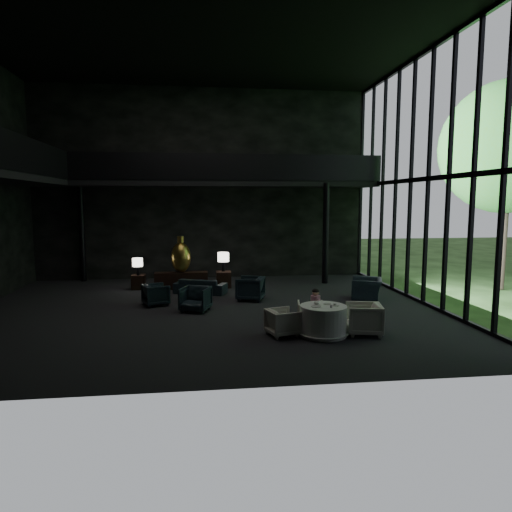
{
  "coord_description": "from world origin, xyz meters",
  "views": [
    {
      "loc": [
        -0.21,
        -13.7,
        3.31
      ],
      "look_at": [
        1.56,
        0.5,
        1.57
      ],
      "focal_mm": 32.0,
      "sensor_mm": 36.0,
      "label": 1
    }
  ],
  "objects": [
    {
      "name": "cream_pot",
      "position": [
        2.91,
        -3.27,
        0.78
      ],
      "size": [
        0.06,
        0.06,
        0.06
      ],
      "primitive_type": "cylinder",
      "rotation": [
        0.0,
        0.0,
        0.14
      ],
      "color": "#99999E",
      "rests_on": "dining_table"
    },
    {
      "name": "wall_back",
      "position": [
        0.0,
        6.0,
        4.0
      ],
      "size": [
        14.0,
        0.04,
        8.0
      ],
      "primitive_type": "cube",
      "color": "black",
      "rests_on": "ground"
    },
    {
      "name": "bronze_urn",
      "position": [
        -0.91,
        3.49,
        1.21
      ],
      "size": [
        0.73,
        0.73,
        1.36
      ],
      "color": "olive",
      "rests_on": "console"
    },
    {
      "name": "dining_chair_north",
      "position": [
        2.71,
        -2.04,
        0.31
      ],
      "size": [
        0.7,
        0.67,
        0.63
      ],
      "primitive_type": "imported",
      "rotation": [
        0.0,
        0.0,
        2.96
      ],
      "color": "beige",
      "rests_on": "floor"
    },
    {
      "name": "table_lamp_left",
      "position": [
        -2.51,
        3.53,
        1.01
      ],
      "size": [
        0.38,
        0.38,
        0.64
      ],
      "color": "black",
      "rests_on": "side_table_left"
    },
    {
      "name": "railing_left",
      "position": [
        -5.0,
        0.0,
        4.6
      ],
      "size": [
        0.06,
        12.0,
        1.0
      ],
      "primitive_type": "cube",
      "color": "black",
      "rests_on": "mezzanine_left"
    },
    {
      "name": "curtain_wall",
      "position": [
        6.95,
        0.0,
        4.0
      ],
      "size": [
        0.2,
        12.0,
        8.0
      ],
      "primitive_type": null,
      "color": "black",
      "rests_on": "ground"
    },
    {
      "name": "railing_back",
      "position": [
        1.0,
        4.0,
        4.6
      ],
      "size": [
        12.0,
        0.06,
        1.0
      ],
      "primitive_type": "cube",
      "color": "black",
      "rests_on": "mezzanine_back"
    },
    {
      "name": "sofa",
      "position": [
        -0.2,
        2.55,
        0.32
      ],
      "size": [
        1.69,
        1.02,
        0.64
      ],
      "primitive_type": "imported",
      "rotation": [
        0.0,
        0.0,
        2.78
      ],
      "color": "black",
      "rests_on": "floor"
    },
    {
      "name": "column_ne",
      "position": [
        4.8,
        4.0,
        2.0
      ],
      "size": [
        0.24,
        0.24,
        4.0
      ],
      "primitive_type": "cylinder",
      "color": "black",
      "rests_on": "floor"
    },
    {
      "name": "mezzanine_back",
      "position": [
        1.0,
        5.0,
        4.0
      ],
      "size": [
        12.0,
        2.0,
        0.25
      ],
      "primitive_type": "cube",
      "color": "black",
      "rests_on": "wall_back"
    },
    {
      "name": "console",
      "position": [
        -0.91,
        3.51,
        0.32
      ],
      "size": [
        1.99,
        0.45,
        0.63
      ],
      "primitive_type": "cube",
      "color": "black",
      "rests_on": "floor"
    },
    {
      "name": "coffee_cup",
      "position": [
        3.06,
        -3.07,
        0.79
      ],
      "size": [
        0.08,
        0.08,
        0.06
      ],
      "primitive_type": "cylinder",
      "rotation": [
        0.0,
        0.0,
        0.11
      ],
      "color": "white",
      "rests_on": "saucer"
    },
    {
      "name": "side_table_left",
      "position": [
        -2.51,
        3.64,
        0.27
      ],
      "size": [
        0.5,
        0.5,
        0.54
      ],
      "primitive_type": "cube",
      "color": "black",
      "rests_on": "floor"
    },
    {
      "name": "tree_near",
      "position": [
        11.0,
        2.0,
        5.23
      ],
      "size": [
        4.8,
        4.8,
        7.65
      ],
      "color": "#382D23",
      "rests_on": "garden_ground"
    },
    {
      "name": "floor",
      "position": [
        0.0,
        0.0,
        0.0
      ],
      "size": [
        14.0,
        12.0,
        0.02
      ],
      "primitive_type": "cube",
      "color": "black",
      "rests_on": "ground"
    },
    {
      "name": "wall_front",
      "position": [
        0.0,
        -6.0,
        4.0
      ],
      "size": [
        14.0,
        0.04,
        8.0
      ],
      "primitive_type": "cube",
      "color": "black",
      "rests_on": "ground"
    },
    {
      "name": "window_armchair",
      "position": [
        5.35,
        0.81,
        0.5
      ],
      "size": [
        1.1,
        1.33,
        1.0
      ],
      "primitive_type": "imported",
      "rotation": [
        0.0,
        0.0,
        -1.94
      ],
      "color": "black",
      "rests_on": "floor"
    },
    {
      "name": "plate_a",
      "position": [
        2.58,
        -3.14,
        0.76
      ],
      "size": [
        0.32,
        0.32,
        0.02
      ],
      "primitive_type": "cylinder",
      "rotation": [
        0.0,
        0.0,
        -0.39
      ],
      "color": "white",
      "rests_on": "dining_table"
    },
    {
      "name": "column_nw",
      "position": [
        -5.0,
        5.7,
        2.0
      ],
      "size": [
        0.24,
        0.24,
        4.0
      ],
      "primitive_type": "cylinder",
      "color": "black",
      "rests_on": "floor"
    },
    {
      "name": "table_lamp_right",
      "position": [
        0.69,
        3.67,
        1.13
      ],
      "size": [
        0.44,
        0.44,
        0.73
      ],
      "color": "black",
      "rests_on": "side_table_right"
    },
    {
      "name": "coffee_table",
      "position": [
        -0.3,
        1.24,
        0.19
      ],
      "size": [
        0.95,
        0.95,
        0.38
      ],
      "primitive_type": "cube",
      "rotation": [
        0.0,
        0.0,
        -0.13
      ],
      "color": "black",
      "rests_on": "floor"
    },
    {
      "name": "cereal_bowl",
      "position": [
        2.66,
        -2.86,
        0.79
      ],
      "size": [
        0.15,
        0.15,
        0.07
      ],
      "primitive_type": "ellipsoid",
      "color": "white",
      "rests_on": "dining_table"
    },
    {
      "name": "plate_b",
      "position": [
        2.93,
        -2.89,
        0.76
      ],
      "size": [
        0.23,
        0.23,
        0.01
      ],
      "primitive_type": "cylinder",
      "rotation": [
        0.0,
        0.0,
        -0.21
      ],
      "color": "white",
      "rests_on": "dining_table"
    },
    {
      "name": "lounge_armchair_south",
      "position": [
        -0.36,
        -0.13,
        0.44
      ],
      "size": [
        1.07,
        1.04,
        0.87
      ],
      "primitive_type": "imported",
      "rotation": [
        0.0,
        0.0,
        -0.36
      ],
      "color": "black",
      "rests_on": "floor"
    },
    {
      "name": "side_table_right",
      "position": [
        0.69,
        3.6,
        0.31
      ],
      "size": [
        0.56,
        0.56,
        0.61
      ],
      "primitive_type": "cube",
      "color": "black",
      "rests_on": "floor"
    },
    {
      "name": "dining_table",
      "position": [
        2.79,
        -3.03,
        0.33
      ],
      "size": [
        1.3,
        1.3,
        0.75
      ],
      "color": "white",
      "rests_on": "floor"
    },
    {
      "name": "child",
      "position": [
        2.81,
        -2.15,
        0.72
      ],
      "size": [
        0.26,
        0.26,
        0.55
      ],
      "rotation": [
        0.0,
        0.0,
        3.14
      ],
      "color": "pink",
      "rests_on": "dining_chair_north"
    },
    {
      "name": "dining_chair_east",
      "position": [
        3.82,
        -3.06,
        0.47
      ],
      "size": [
        1.04,
        1.08,
        0.95
      ],
      "primitive_type": "imported",
      "rotation": [
        0.0,
        0.0,
        -1.79
      ],
      "color": "#B9B7A3",
      "rests_on": "floor"
    },
    {
      "name": "dining_chair_west",
      "position": [
        1.8,
        -2.89,
        0.34
      ],
      "size": [
        0.77,
        0.8,
        0.68
      ],
      "primitive_type": "imported",
      "rotation": [
        0.0,
        0.0,
        1.84
      ],
      "color": "#B1B0A7",
      "rests_on": "floor"
    },
    {
      "name": "lounge_armchair_west",
      "position": [
        -1.61,
        0.83,
        0.37
      ],
      "size": [
        0.88,
        0.91,
        0.73
      ],
      "primitive_type": "imported",
      "rotation": [
        0.0,
        0.0,
        1.96
      ],
      "color": "black",
      "rests_on": "floor"
    },
    {
      "name": "ceiling",
      "position": [
        0.0,
        0.0,
        8.0
      ],
      "size": [
        14.0,
        12.0,
        0.02
      ],
      "primitive_type": "cube",
      "color": "black",
      "rests_on": "ground"
    },
    {
      "name": "saucer",
      "position": [
        3.09,
        -3.09,
        0.76
      ],
      "size": [
        0.21,
        0.21,
        0.01
      ],
      "primitive_type": "cylinder",
      "rotation": [
        0.0,
        0.0,
        0.41
      ],
      "color": "white",
      "rests_on": "dining_table"
    },
    {
      "name": "lounge_armchair_east",
      "position": [
        1.45,
        1.2,
        0.49
      ],
      "size": [
        1.15,
        1.19,
        0.97
      ],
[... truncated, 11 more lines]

